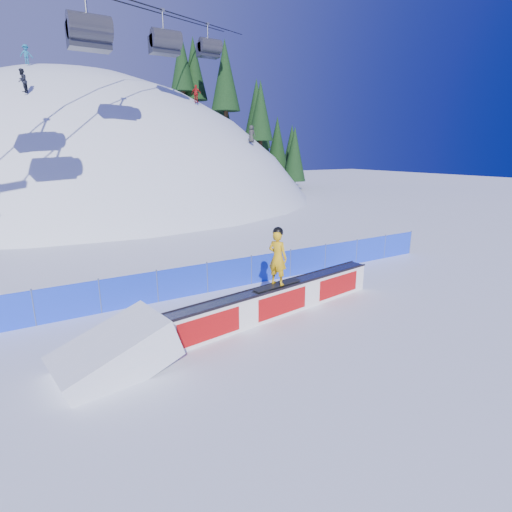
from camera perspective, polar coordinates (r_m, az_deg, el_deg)
ground at (r=12.82m, az=5.77°, el=-10.34°), size 160.00×160.00×0.00m
snow_hill at (r=56.78m, az=-21.45°, el=-10.59°), size 64.00×64.00×64.00m
treeline at (r=57.04m, az=-1.22°, el=20.22°), size 19.11×11.93×21.64m
safety_fence at (r=16.17m, az=-3.74°, el=-2.58°), size 22.05×0.05×1.30m
chairlift at (r=40.22m, az=-14.88°, el=30.99°), size 40.80×41.70×22.00m
rail_box at (r=13.59m, az=3.02°, el=-6.36°), size 8.90×1.93×1.07m
snow_ramp at (r=11.20m, az=-19.32°, el=-15.14°), size 3.24×2.29×1.87m
snowboarder at (r=13.12m, az=3.10°, el=-0.16°), size 1.93×0.80×1.99m
distant_skiers at (r=40.79m, az=-19.42°, el=21.80°), size 20.05×10.37×8.54m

